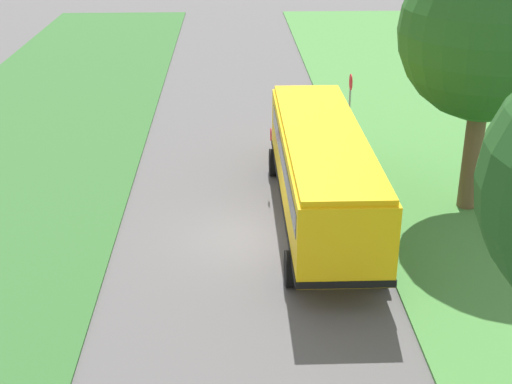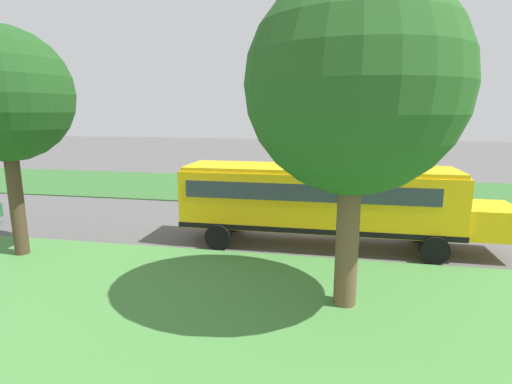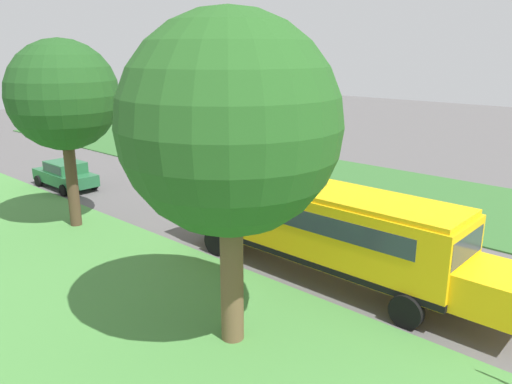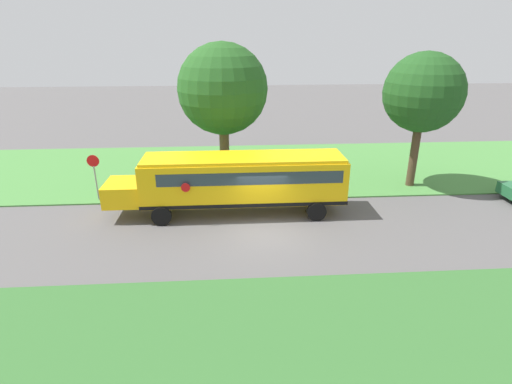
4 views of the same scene
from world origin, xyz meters
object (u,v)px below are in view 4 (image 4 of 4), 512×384
Objects in this scene: oak_tree_beside_bus at (222,90)px; oak_tree_roadside_mid at (425,95)px; school_bus at (238,179)px; stop_sign at (95,172)px.

oak_tree_roadside_mid is at bearing 81.41° from oak_tree_beside_bus.
oak_tree_beside_bus is 11.89m from oak_tree_roadside_mid.
school_bus is 8.35m from stop_sign.
oak_tree_roadside_mid is 19.46m from stop_sign.
school_bus is 1.53× the size of oak_tree_roadside_mid.
oak_tree_beside_bus reaches higher than school_bus.
oak_tree_beside_bus is at bearing -98.59° from oak_tree_roadside_mid.
school_bus is at bearing -73.95° from oak_tree_roadside_mid.
stop_sign is at bearing -87.12° from oak_tree_roadside_mid.
oak_tree_roadside_mid is at bearing 92.88° from stop_sign.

